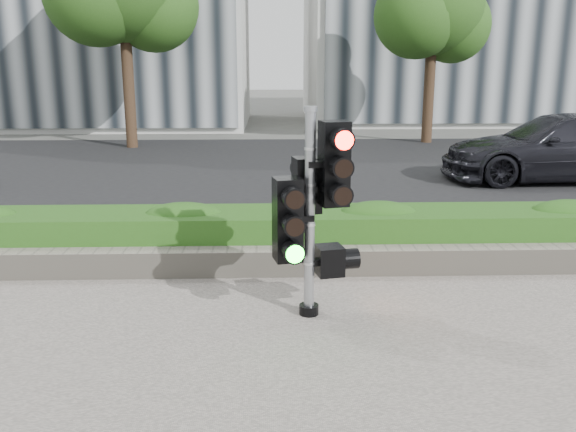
{
  "coord_description": "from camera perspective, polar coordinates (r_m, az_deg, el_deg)",
  "views": [
    {
      "loc": [
        -0.02,
        -5.63,
        2.7
      ],
      "look_at": [
        0.18,
        0.6,
        1.13
      ],
      "focal_mm": 38.0,
      "sensor_mm": 36.0,
      "label": 1
    }
  ],
  "objects": [
    {
      "name": "hedge",
      "position": [
        8.51,
        -1.62,
        -1.8
      ],
      "size": [
        12.0,
        1.0,
        0.68
      ],
      "primitive_type": "cube",
      "color": "#3E8B2A",
      "rests_on": "sidewalk"
    },
    {
      "name": "tree_right",
      "position": [
        21.96,
        13.38,
        18.39
      ],
      "size": [
        4.1,
        3.58,
        6.53
      ],
      "color": "black",
      "rests_on": "ground"
    },
    {
      "name": "ground",
      "position": [
        6.24,
        -1.48,
        -11.51
      ],
      "size": [
        120.0,
        120.0,
        0.0
      ],
      "primitive_type": "plane",
      "color": "#51514C",
      "rests_on": "ground"
    },
    {
      "name": "traffic_signal",
      "position": [
        6.42,
        2.24,
        1.26
      ],
      "size": [
        0.81,
        0.66,
        2.25
      ],
      "rotation": [
        0.0,
        0.0,
        0.2
      ],
      "color": "black",
      "rests_on": "sidewalk"
    },
    {
      "name": "curb",
      "position": [
        9.17,
        -1.63,
        -2.63
      ],
      "size": [
        60.0,
        0.25,
        0.12
      ],
      "primitive_type": "cube",
      "color": "gray",
      "rests_on": "ground"
    },
    {
      "name": "car_dark",
      "position": [
        15.61,
        23.98,
        5.88
      ],
      "size": [
        5.34,
        2.19,
        1.55
      ],
      "primitive_type": "imported",
      "rotation": [
        0.0,
        0.0,
        -1.58
      ],
      "color": "black",
      "rests_on": "road"
    },
    {
      "name": "stone_wall",
      "position": [
        7.93,
        -1.59,
        -4.26
      ],
      "size": [
        12.0,
        0.32,
        0.34
      ],
      "primitive_type": "cube",
      "color": "gray",
      "rests_on": "sidewalk"
    },
    {
      "name": "road",
      "position": [
        15.86,
        -1.74,
        4.33
      ],
      "size": [
        60.0,
        13.0,
        0.02
      ],
      "primitive_type": "cube",
      "color": "black",
      "rests_on": "ground"
    }
  ]
}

